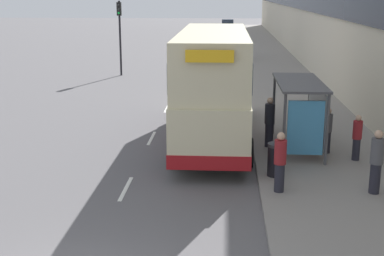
# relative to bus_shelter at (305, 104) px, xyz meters

# --- Properties ---
(pavement) EXTENTS (5.00, 93.00, 0.14)m
(pavement) POSITION_rel_bus_shelter_xyz_m (0.73, 28.39, -1.81)
(pavement) COLOR gray
(pavement) RESTS_ON ground_plane
(lane_mark_1) EXTENTS (0.12, 2.00, 0.01)m
(lane_mark_1) POSITION_rel_bus_shelter_xyz_m (-5.77, -3.92, -1.87)
(lane_mark_1) COLOR silver
(lane_mark_1) RESTS_ON ground_plane
(lane_mark_2) EXTENTS (0.12, 2.00, 0.01)m
(lane_mark_2) POSITION_rel_bus_shelter_xyz_m (-5.77, 1.77, -1.87)
(lane_mark_2) COLOR silver
(lane_mark_2) RESTS_ON ground_plane
(lane_mark_3) EXTENTS (0.12, 2.00, 0.01)m
(lane_mark_3) POSITION_rel_bus_shelter_xyz_m (-5.77, 7.46, -1.87)
(lane_mark_3) COLOR silver
(lane_mark_3) RESTS_ON ground_plane
(lane_mark_4) EXTENTS (0.12, 2.00, 0.01)m
(lane_mark_4) POSITION_rel_bus_shelter_xyz_m (-5.77, 13.14, -1.87)
(lane_mark_4) COLOR silver
(lane_mark_4) RESTS_ON ground_plane
(bus_shelter) EXTENTS (1.60, 4.20, 2.48)m
(bus_shelter) POSITION_rel_bus_shelter_xyz_m (0.00, 0.00, 0.00)
(bus_shelter) COLOR #4C4C51
(bus_shelter) RESTS_ON ground_plane
(double_decker_bus_near) EXTENTS (2.85, 10.11, 4.30)m
(double_decker_bus_near) POSITION_rel_bus_shelter_xyz_m (-3.30, 1.53, 0.41)
(double_decker_bus_near) COLOR beige
(double_decker_bus_near) RESTS_ON ground_plane
(car_0) EXTENTS (1.94, 3.85, 1.79)m
(car_0) POSITION_rel_bus_shelter_xyz_m (-2.59, 27.19, -1.00)
(car_0) COLOR black
(car_0) RESTS_ON ground_plane
(car_1) EXTENTS (1.95, 4.52, 1.68)m
(car_1) POSITION_rel_bus_shelter_xyz_m (-3.11, 45.18, -1.04)
(car_1) COLOR navy
(car_1) RESTS_ON ground_plane
(car_2) EXTENTS (2.05, 3.95, 1.83)m
(car_2) POSITION_rel_bus_shelter_xyz_m (-2.63, 59.48, -0.98)
(car_2) COLOR #B7B799
(car_2) RESTS_ON ground_plane
(pedestrian_at_shelter) EXTENTS (0.35, 0.35, 1.77)m
(pedestrian_at_shelter) POSITION_rel_bus_shelter_xyz_m (-1.24, -4.21, -0.83)
(pedestrian_at_shelter) COLOR #23232D
(pedestrian_at_shelter) RESTS_ON ground_plane
(pedestrian_1) EXTENTS (0.31, 0.31, 1.58)m
(pedestrian_1) POSITION_rel_bus_shelter_xyz_m (1.67, -1.03, -0.93)
(pedestrian_1) COLOR #23232D
(pedestrian_1) RESTS_ON ground_plane
(pedestrian_2) EXTENTS (0.37, 0.37, 1.86)m
(pedestrian_2) POSITION_rel_bus_shelter_xyz_m (1.47, -4.15, -0.78)
(pedestrian_2) COLOR #23232D
(pedestrian_2) RESTS_ON ground_plane
(pedestrian_3) EXTENTS (0.32, 0.32, 1.64)m
(pedestrian_3) POSITION_rel_bus_shelter_xyz_m (0.82, -0.24, -0.90)
(pedestrian_3) COLOR #23232D
(pedestrian_3) RESTS_ON ground_plane
(pedestrian_4) EXTENTS (0.37, 0.37, 1.86)m
(pedestrian_4) POSITION_rel_bus_shelter_xyz_m (-1.18, 0.42, -0.78)
(pedestrian_4) COLOR #23232D
(pedestrian_4) RESTS_ON ground_plane
(litter_bin) EXTENTS (0.55, 0.55, 1.05)m
(litter_bin) POSITION_rel_bus_shelter_xyz_m (-1.22, -2.83, -1.21)
(litter_bin) COLOR black
(litter_bin) RESTS_ON ground_plane
(traffic_light_far_kerb) EXTENTS (0.30, 0.32, 5.13)m
(traffic_light_far_kerb) POSITION_rel_bus_shelter_xyz_m (-10.17, 18.17, 1.56)
(traffic_light_far_kerb) COLOR black
(traffic_light_far_kerb) RESTS_ON ground_plane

